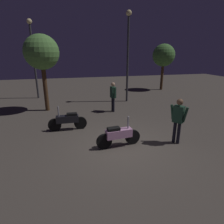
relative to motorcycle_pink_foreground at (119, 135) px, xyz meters
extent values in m
plane|color=#4C443D|center=(0.10, -0.06, -0.44)|extent=(40.00, 40.00, 0.00)
cylinder|color=black|center=(-0.54, -0.05, -0.16)|extent=(0.57, 0.15, 0.56)
cylinder|color=black|center=(0.55, 0.05, -0.16)|extent=(0.57, 0.15, 0.56)
cube|color=#C68CB7|center=(0.00, 0.00, 0.07)|extent=(0.97, 0.39, 0.30)
cube|color=black|center=(-0.19, -0.02, 0.27)|extent=(0.46, 0.28, 0.10)
cylinder|color=gray|center=(0.35, 0.03, 0.45)|extent=(0.07, 0.07, 0.45)
sphere|color=#F2EABF|center=(0.45, 0.04, 0.12)|extent=(0.12, 0.12, 0.12)
cylinder|color=black|center=(-1.19, 1.99, -0.16)|extent=(0.56, 0.11, 0.56)
cylinder|color=black|center=(-2.29, 2.02, -0.16)|extent=(0.56, 0.11, 0.56)
cube|color=black|center=(-1.74, 2.00, 0.07)|extent=(0.96, 0.33, 0.30)
cube|color=black|center=(-1.54, 2.00, 0.27)|extent=(0.45, 0.25, 0.10)
cylinder|color=gray|center=(-2.09, 2.01, 0.45)|extent=(0.06, 0.06, 0.45)
sphere|color=#F2EABF|center=(-2.19, 2.01, 0.12)|extent=(0.12, 0.12, 0.12)
cylinder|color=black|center=(0.86, 4.06, -0.03)|extent=(0.12, 0.12, 0.82)
cylinder|color=black|center=(0.84, 4.22, -0.03)|extent=(0.12, 0.12, 0.82)
cube|color=#1E3F2D|center=(0.85, 4.14, 0.69)|extent=(0.29, 0.39, 0.61)
sphere|color=tan|center=(0.85, 4.14, 1.13)|extent=(0.23, 0.23, 0.23)
cylinder|color=#1E3F2D|center=(0.89, 3.90, 0.72)|extent=(0.11, 0.19, 0.56)
cylinder|color=#1E3F2D|center=(0.82, 4.37, 0.72)|extent=(0.11, 0.19, 0.56)
cylinder|color=black|center=(2.12, -0.19, -0.02)|extent=(0.12, 0.12, 0.83)
cylinder|color=black|center=(2.21, -0.32, -0.02)|extent=(0.12, 0.12, 0.83)
cube|color=#1E3F2D|center=(2.17, -0.26, 0.70)|extent=(0.41, 0.43, 0.62)
sphere|color=brown|center=(2.17, -0.26, 1.15)|extent=(0.23, 0.23, 0.23)
cylinder|color=#1E3F2D|center=(2.03, -0.06, 0.73)|extent=(0.18, 0.20, 0.56)
cylinder|color=#1E3F2D|center=(2.31, -0.45, 0.73)|extent=(0.18, 0.20, 0.56)
cylinder|color=#38383D|center=(-3.74, 8.77, 2.11)|extent=(0.14, 0.14, 5.10)
sphere|color=#F9E59E|center=(-3.74, 8.77, 4.80)|extent=(0.36, 0.36, 0.36)
cylinder|color=#38383D|center=(2.39, 6.24, 2.28)|extent=(0.14, 0.14, 5.43)
sphere|color=#F9E59E|center=(2.39, 6.24, 5.13)|extent=(0.36, 0.36, 0.36)
cylinder|color=#4C331E|center=(-2.83, 5.31, 0.87)|extent=(0.24, 0.24, 2.62)
sphere|color=#568C42|center=(-2.83, 5.31, 2.84)|extent=(1.88, 1.88, 1.88)
cylinder|color=#4C331E|center=(6.80, 9.53, 0.74)|extent=(0.24, 0.24, 2.35)
sphere|color=#477A38|center=(6.80, 9.53, 2.59)|extent=(1.92, 1.92, 1.92)
camera|label=1|loc=(-1.73, -5.88, 2.83)|focal=30.03mm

